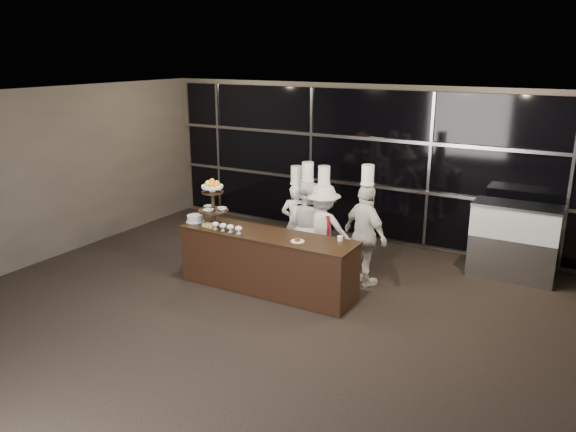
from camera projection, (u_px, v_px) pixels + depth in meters
The scene contains 14 objects.
room at pixel (209, 235), 6.60m from camera, with size 10.00×10.00×10.00m.
window_wall at pixel (367, 164), 10.71m from camera, with size 8.60×0.10×2.80m.
buffet_counter at pixel (267, 262), 8.63m from camera, with size 2.84×0.74×0.92m.
display_stand at pixel (213, 199), 8.86m from camera, with size 0.48×0.48×0.74m.
compotes at pixel (227, 226), 8.58m from camera, with size 0.54×0.11×0.12m.
layer_cake at pixel (195, 218), 9.08m from camera, with size 0.30×0.30×0.11m.
pastry_squares at pixel (209, 225), 8.82m from camera, with size 0.20×0.13×0.05m.
small_plate at pixel (298, 241), 8.14m from camera, with size 0.20×0.20×0.05m.
chef_cup at pixel (340, 238), 8.18m from camera, with size 0.08×0.08×0.07m, color white.
display_case at pixel (514, 237), 9.06m from camera, with size 1.36×0.59×1.24m.
chef_a at pixel (296, 222), 9.66m from camera, with size 0.59×0.47×1.73m.
chef_b at pixel (307, 225), 9.31m from camera, with size 0.85×0.71×1.87m.
chef_c at pixel (323, 229), 9.19m from camera, with size 1.08×0.76×1.83m.
chef_d at pixel (365, 234), 8.74m from camera, with size 1.03×0.82×1.94m.
Camera 1 is at (3.92, -4.97, 3.58)m, focal length 35.00 mm.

